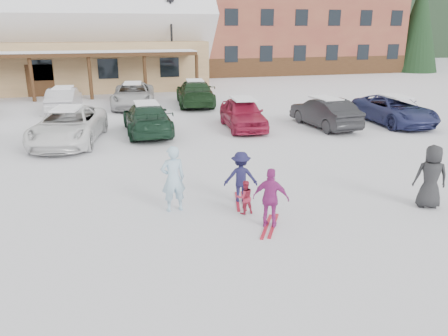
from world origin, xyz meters
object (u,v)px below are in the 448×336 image
object	(u,v)px
lamp_post	(172,40)
bystander_dark	(431,177)
toddler_red	(245,197)
parked_car_5	(325,113)
parked_car_2	(69,126)
child_magenta	(271,198)
parked_car_6	(394,110)
adult_skier	(173,179)
parked_car_4	(243,114)
parked_car_9	(64,100)
child_navy	(241,177)
parked_car_11	(195,93)
parked_car_3	(147,118)
parked_car_10	(133,95)
day_lodge	(16,36)

from	to	relation	value
lamp_post	bystander_dark	distance (m)	24.97
toddler_red	parked_car_5	xyz separation A→B (m)	(6.81, 8.85, 0.25)
toddler_red	parked_car_2	size ratio (longest dim) A/B	0.17
toddler_red	child_magenta	distance (m)	1.03
lamp_post	parked_car_6	xyz separation A→B (m)	(8.80, -15.07, -3.05)
adult_skier	parked_car_4	world-z (taller)	adult_skier
parked_car_6	parked_car_9	world-z (taller)	parked_car_9
parked_car_9	bystander_dark	bearing A→B (deg)	125.36
child_navy	parked_car_4	size ratio (longest dim) A/B	0.34
adult_skier	parked_car_11	xyz separation A→B (m)	(3.75, 15.85, -0.11)
child_magenta	lamp_post	bearing A→B (deg)	-63.95
parked_car_3	parked_car_11	bearing A→B (deg)	-118.66
child_navy	child_magenta	bearing A→B (deg)	111.13
lamp_post	parked_car_11	bearing A→B (deg)	-87.91
child_magenta	parked_car_5	distance (m)	11.71
child_navy	parked_car_4	distance (m)	9.21
parked_car_5	parked_car_10	bearing A→B (deg)	-48.87
child_magenta	parked_car_3	xyz separation A→B (m)	(-1.92, 10.62, -0.04)
parked_car_5	parked_car_3	bearing A→B (deg)	-11.28
parked_car_3	parked_car_4	xyz separation A→B (m)	(4.49, -0.12, 0.02)
toddler_red	parked_car_11	distance (m)	16.65
parked_car_2	parked_car_4	xyz separation A→B (m)	(7.79, 0.75, -0.02)
child_magenta	parked_car_10	world-z (taller)	child_magenta
parked_car_2	child_navy	bearing A→B (deg)	-48.13
day_lodge	parked_car_4	size ratio (longest dim) A/B	6.92
bystander_dark	parked_car_9	distance (m)	19.99
parked_car_2	parked_car_11	bearing A→B (deg)	58.15
parked_car_5	parked_car_6	distance (m)	3.73
parked_car_2	child_magenta	bearing A→B (deg)	-51.89
parked_car_4	parked_car_10	xyz separation A→B (m)	(-4.63, 7.32, 0.01)
child_navy	parked_car_3	world-z (taller)	child_navy
toddler_red	parked_car_5	size ratio (longest dim) A/B	0.21
parked_car_11	parked_car_6	bearing A→B (deg)	143.90
adult_skier	parked_car_4	size ratio (longest dim) A/B	0.42
adult_skier	parked_car_9	size ratio (longest dim) A/B	0.41
child_magenta	parked_car_11	xyz separation A→B (m)	(1.65, 17.44, 0.03)
parked_car_11	child_magenta	bearing A→B (deg)	91.00
parked_car_3	parked_car_6	bearing A→B (deg)	174.27
child_magenta	parked_car_3	distance (m)	10.79
child_magenta	parked_car_3	world-z (taller)	child_magenta
parked_car_3	parked_car_5	xyz separation A→B (m)	(8.38, -0.85, 0.01)
parked_car_9	parked_car_10	distance (m)	3.96
adult_skier	child_magenta	size ratio (longest dim) A/B	1.19
child_navy	parked_car_9	size ratio (longest dim) A/B	0.34
bystander_dark	parked_car_6	xyz separation A→B (m)	(5.66, 9.54, -0.17)
lamp_post	parked_car_6	bearing A→B (deg)	-59.72
parked_car_2	parked_car_6	xyz separation A→B (m)	(15.41, -0.13, -0.04)
toddler_red	adult_skier	bearing A→B (deg)	-25.33
bystander_dark	lamp_post	bearing A→B (deg)	-59.49
parked_car_5	parked_car_11	bearing A→B (deg)	-63.43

